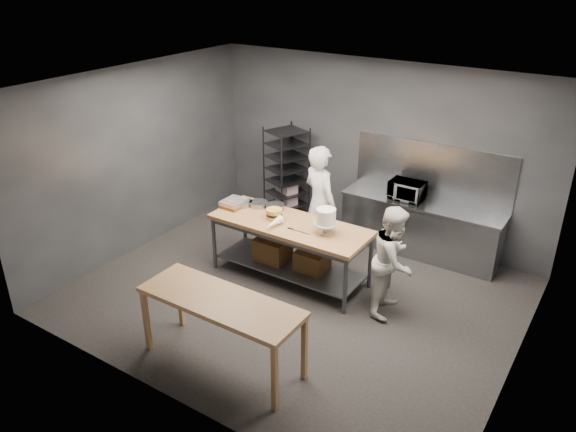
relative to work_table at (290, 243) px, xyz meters
The scene contains 16 objects.
ground 0.78m from the work_table, 47.54° to the right, with size 6.00×6.00×0.00m, color black.
back_wall 2.33m from the work_table, 80.41° to the left, with size 6.00×0.04×3.00m, color #4C4F54.
work_table is the anchor object (origin of this frame).
near_counter 2.16m from the work_table, 78.68° to the right, with size 2.00×0.70×0.90m.
back_counter 2.25m from the work_table, 52.85° to the left, with size 2.60×0.60×0.90m.
splashback_panel 2.61m from the work_table, 57.02° to the left, with size 2.60×0.02×0.90m, color slate.
speed_rack 2.09m from the work_table, 124.44° to the left, with size 0.80×0.82×1.75m.
chef_behind 0.88m from the work_table, 86.19° to the left, with size 0.69×0.45×1.88m, color white.
chef_right 1.65m from the work_table, ahead, with size 0.75×0.59×1.55m, color silver.
microwave 2.14m from the work_table, 58.95° to the left, with size 0.54×0.37×0.30m, color black.
frosted_cake_stand 0.85m from the work_table, ahead, with size 0.34×0.34×0.37m.
layer_cake 0.50m from the work_table, behind, with size 0.24×0.24×0.16m.
cake_pans 0.83m from the work_table, 163.53° to the left, with size 0.79×0.44×0.07m.
piping_bag 0.50m from the work_table, 110.48° to the right, with size 0.12×0.12×0.38m, color white.
offset_spatula 0.45m from the work_table, 39.01° to the right, with size 0.36×0.02×0.02m.
pastry_clamshells 1.11m from the work_table, behind, with size 0.31×0.37×0.11m.
Camera 1 is at (3.66, -5.81, 4.48)m, focal length 35.00 mm.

